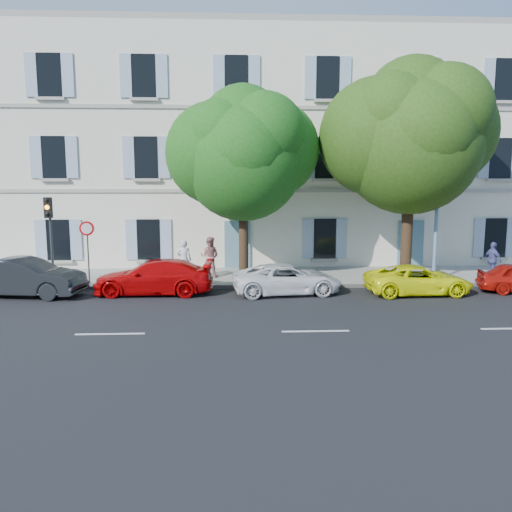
{
  "coord_description": "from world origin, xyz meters",
  "views": [
    {
      "loc": [
        -2.41,
        -18.15,
        4.28
      ],
      "look_at": [
        -1.48,
        2.0,
        1.4
      ],
      "focal_mm": 35.0,
      "sensor_mm": 36.0,
      "label": 1
    }
  ],
  "objects_px": {
    "car_red_coupe": "(154,277)",
    "pedestrian_a": "(184,260)",
    "road_sign": "(87,239)",
    "street_lamp": "(440,178)",
    "traffic_light": "(49,222)",
    "car_dark_sedan": "(25,277)",
    "tree_right": "(411,145)",
    "car_white_coupe": "(287,279)",
    "car_yellow_supercar": "(418,280)",
    "pedestrian_b": "(210,257)",
    "tree_left": "(243,160)",
    "pedestrian_c": "(493,260)"
  },
  "relations": [
    {
      "from": "car_yellow_supercar",
      "to": "traffic_light",
      "type": "relative_size",
      "value": 1.14
    },
    {
      "from": "car_red_coupe",
      "to": "traffic_light",
      "type": "bearing_deg",
      "value": -106.08
    },
    {
      "from": "car_red_coupe",
      "to": "pedestrian_b",
      "type": "height_order",
      "value": "pedestrian_b"
    },
    {
      "from": "car_red_coupe",
      "to": "road_sign",
      "type": "xyz_separation_m",
      "value": [
        -2.97,
        1.54,
        1.37
      ]
    },
    {
      "from": "road_sign",
      "to": "street_lamp",
      "type": "relative_size",
      "value": 0.34
    },
    {
      "from": "tree_right",
      "to": "car_yellow_supercar",
      "type": "bearing_deg",
      "value": -94.87
    },
    {
      "from": "car_red_coupe",
      "to": "car_yellow_supercar",
      "type": "relative_size",
      "value": 1.14
    },
    {
      "from": "car_white_coupe",
      "to": "car_yellow_supercar",
      "type": "bearing_deg",
      "value": -99.36
    },
    {
      "from": "street_lamp",
      "to": "pedestrian_b",
      "type": "distance_m",
      "value": 10.49
    },
    {
      "from": "car_dark_sedan",
      "to": "street_lamp",
      "type": "distance_m",
      "value": 17.23
    },
    {
      "from": "traffic_light",
      "to": "pedestrian_c",
      "type": "xyz_separation_m",
      "value": [
        19.19,
        0.51,
        -1.82
      ]
    },
    {
      "from": "traffic_light",
      "to": "car_red_coupe",
      "type": "bearing_deg",
      "value": -18.01
    },
    {
      "from": "street_lamp",
      "to": "car_white_coupe",
      "type": "bearing_deg",
      "value": -167.47
    },
    {
      "from": "pedestrian_a",
      "to": "pedestrian_b",
      "type": "bearing_deg",
      "value": -151.12
    },
    {
      "from": "car_white_coupe",
      "to": "traffic_light",
      "type": "bearing_deg",
      "value": 74.07
    },
    {
      "from": "road_sign",
      "to": "street_lamp",
      "type": "bearing_deg",
      "value": -1.2
    },
    {
      "from": "car_yellow_supercar",
      "to": "tree_right",
      "type": "relative_size",
      "value": 0.46
    },
    {
      "from": "tree_left",
      "to": "road_sign",
      "type": "xyz_separation_m",
      "value": [
        -6.56,
        -0.35,
        -3.27
      ]
    },
    {
      "from": "car_white_coupe",
      "to": "tree_left",
      "type": "relative_size",
      "value": 0.53
    },
    {
      "from": "car_dark_sedan",
      "to": "pedestrian_a",
      "type": "xyz_separation_m",
      "value": [
        5.89,
        2.53,
        0.27
      ]
    },
    {
      "from": "tree_left",
      "to": "road_sign",
      "type": "bearing_deg",
      "value": -176.95
    },
    {
      "from": "car_red_coupe",
      "to": "car_dark_sedan",
      "type": "bearing_deg",
      "value": -85.25
    },
    {
      "from": "car_white_coupe",
      "to": "tree_right",
      "type": "distance_m",
      "value": 7.74
    },
    {
      "from": "pedestrian_a",
      "to": "traffic_light",
      "type": "bearing_deg",
      "value": 11.31
    },
    {
      "from": "pedestrian_a",
      "to": "pedestrian_b",
      "type": "distance_m",
      "value": 1.23
    },
    {
      "from": "tree_right",
      "to": "traffic_light",
      "type": "relative_size",
      "value": 2.49
    },
    {
      "from": "car_yellow_supercar",
      "to": "tree_right",
      "type": "distance_m",
      "value": 5.73
    },
    {
      "from": "pedestrian_b",
      "to": "pedestrian_c",
      "type": "distance_m",
      "value": 12.68
    },
    {
      "from": "car_white_coupe",
      "to": "pedestrian_b",
      "type": "distance_m",
      "value": 4.44
    },
    {
      "from": "tree_left",
      "to": "street_lamp",
      "type": "bearing_deg",
      "value": -4.58
    },
    {
      "from": "car_white_coupe",
      "to": "car_yellow_supercar",
      "type": "relative_size",
      "value": 1.04
    },
    {
      "from": "road_sign",
      "to": "street_lamp",
      "type": "distance_m",
      "value": 15.01
    },
    {
      "from": "car_dark_sedan",
      "to": "road_sign",
      "type": "bearing_deg",
      "value": -39.72
    },
    {
      "from": "car_yellow_supercar",
      "to": "tree_left",
      "type": "height_order",
      "value": "tree_left"
    },
    {
      "from": "car_white_coupe",
      "to": "car_yellow_supercar",
      "type": "distance_m",
      "value": 5.17
    },
    {
      "from": "car_red_coupe",
      "to": "car_yellow_supercar",
      "type": "distance_m",
      "value": 10.43
    },
    {
      "from": "car_white_coupe",
      "to": "pedestrian_a",
      "type": "xyz_separation_m",
      "value": [
        -4.28,
        2.52,
        0.43
      ]
    },
    {
      "from": "car_yellow_supercar",
      "to": "tree_right",
      "type": "height_order",
      "value": "tree_right"
    },
    {
      "from": "tree_right",
      "to": "pedestrian_c",
      "type": "xyz_separation_m",
      "value": [
        4.14,
        0.51,
        -4.99
      ]
    },
    {
      "from": "tree_left",
      "to": "pedestrian_c",
      "type": "height_order",
      "value": "tree_left"
    },
    {
      "from": "pedestrian_a",
      "to": "pedestrian_b",
      "type": "xyz_separation_m",
      "value": [
        1.1,
        0.54,
        0.04
      ]
    },
    {
      "from": "car_white_coupe",
      "to": "road_sign",
      "type": "distance_m",
      "value": 8.54
    },
    {
      "from": "car_dark_sedan",
      "to": "pedestrian_a",
      "type": "relative_size",
      "value": 2.6
    },
    {
      "from": "pedestrian_c",
      "to": "car_white_coupe",
      "type": "bearing_deg",
      "value": 86.05
    },
    {
      "from": "tree_left",
      "to": "street_lamp",
      "type": "relative_size",
      "value": 1.03
    },
    {
      "from": "car_dark_sedan",
      "to": "road_sign",
      "type": "xyz_separation_m",
      "value": [
        1.94,
        1.78,
        1.3
      ]
    },
    {
      "from": "tree_left",
      "to": "street_lamp",
      "type": "distance_m",
      "value": 8.3
    },
    {
      "from": "car_dark_sedan",
      "to": "traffic_light",
      "type": "xyz_separation_m",
      "value": [
        0.45,
        1.69,
        2.03
      ]
    },
    {
      "from": "car_red_coupe",
      "to": "pedestrian_a",
      "type": "distance_m",
      "value": 2.51
    },
    {
      "from": "tree_right",
      "to": "traffic_light",
      "type": "xyz_separation_m",
      "value": [
        -15.05,
        0.0,
        -3.17
      ]
    }
  ]
}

